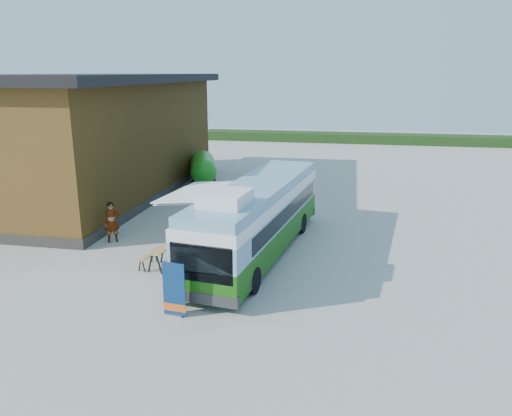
% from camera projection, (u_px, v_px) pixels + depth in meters
% --- Properties ---
extents(ground, '(100.00, 100.00, 0.00)m').
position_uv_depth(ground, '(225.00, 260.00, 20.90)').
color(ground, '#BCB7AD').
rests_on(ground, ground).
extents(barn, '(9.60, 21.20, 7.50)m').
position_uv_depth(barn, '(102.00, 138.00, 31.35)').
color(barn, brown).
rests_on(barn, ground).
extents(hedge, '(40.00, 3.00, 1.00)m').
position_uv_depth(hedge, '(380.00, 138.00, 55.29)').
color(hedge, '#264419').
rests_on(hedge, ground).
extents(bus, '(4.01, 11.94, 3.60)m').
position_uv_depth(bus, '(258.00, 216.00, 21.18)').
color(bus, '#277213').
rests_on(bus, ground).
extents(awning, '(3.16, 4.52, 0.52)m').
position_uv_depth(awning, '(205.00, 194.00, 21.11)').
color(awning, white).
rests_on(awning, ground).
extents(banner, '(0.79, 0.25, 1.83)m').
position_uv_depth(banner, '(174.00, 294.00, 15.94)').
color(banner, navy).
rests_on(banner, ground).
extents(picnic_table, '(1.53, 1.39, 0.81)m').
position_uv_depth(picnic_table, '(161.00, 254.00, 19.90)').
color(picnic_table, tan).
rests_on(picnic_table, ground).
extents(person_a, '(0.83, 0.75, 1.90)m').
position_uv_depth(person_a, '(112.00, 222.00, 22.94)').
color(person_a, '#999999').
rests_on(person_a, ground).
extents(person_b, '(1.07, 1.05, 1.74)m').
position_uv_depth(person_b, '(251.00, 189.00, 29.75)').
color(person_b, '#999999').
rests_on(person_b, ground).
extents(slurry_tanker, '(2.89, 5.58, 2.14)m').
position_uv_depth(slurry_tanker, '(203.00, 167.00, 34.54)').
color(slurry_tanker, '#1B8217').
rests_on(slurry_tanker, ground).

